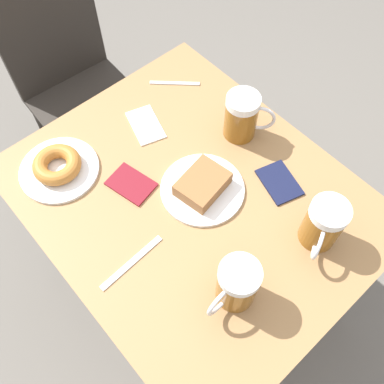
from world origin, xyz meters
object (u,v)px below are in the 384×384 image
at_px(chair, 71,75).
at_px(knife, 132,262).
at_px(plate_with_donut, 58,167).
at_px(beer_mug_right, 242,116).
at_px(passport_far_edge, 131,184).
at_px(beer_mug_center, 236,285).
at_px(passport_near_edge, 279,182).
at_px(plate_with_cake, 202,186).
at_px(napkin_folded, 146,125).
at_px(beer_mug_left, 323,224).
at_px(fork, 175,83).

bearing_deg(chair, knife, -108.22).
distance_m(chair, plate_with_donut, 0.64).
height_order(beer_mug_right, passport_far_edge, beer_mug_right).
height_order(beer_mug_center, passport_near_edge, beer_mug_center).
relative_size(beer_mug_center, passport_near_edge, 1.02).
height_order(beer_mug_center, beer_mug_right, same).
distance_m(plate_with_donut, beer_mug_right, 0.54).
height_order(knife, passport_far_edge, passport_far_edge).
relative_size(chair, passport_near_edge, 6.11).
xyz_separation_m(knife, passport_far_edge, (0.14, 0.19, 0.00)).
bearing_deg(beer_mug_right, plate_with_cake, -161.44).
height_order(plate_with_cake, napkin_folded, plate_with_cake).
bearing_deg(plate_with_donut, knife, -92.67).
height_order(plate_with_cake, beer_mug_left, beer_mug_left).
height_order(napkin_folded, passport_far_edge, passport_far_edge).
xyz_separation_m(plate_with_cake, passport_near_edge, (0.18, -0.13, -0.02)).
xyz_separation_m(beer_mug_left, beer_mug_center, (-0.27, 0.03, 0.00)).
relative_size(beer_mug_right, passport_far_edge, 1.04).
bearing_deg(chair, fork, -69.42).
height_order(plate_with_cake, knife, plate_with_cake).
bearing_deg(beer_mug_center, passport_near_edge, 24.11).
bearing_deg(passport_far_edge, beer_mug_left, -59.78).
bearing_deg(beer_mug_right, chair, 102.38).
relative_size(beer_mug_center, napkin_folded, 0.94).
bearing_deg(chair, passport_far_edge, -102.97).
xyz_separation_m(beer_mug_right, fork, (-0.01, 0.29, -0.07)).
height_order(plate_with_donut, beer_mug_right, beer_mug_right).
distance_m(chair, passport_far_edge, 0.74).
bearing_deg(passport_near_edge, chair, 97.22).
height_order(beer_mug_right, napkin_folded, beer_mug_right).
distance_m(beer_mug_left, beer_mug_right, 0.39).
relative_size(chair, plate_with_cake, 3.80).
distance_m(plate_with_cake, fork, 0.42).
bearing_deg(beer_mug_center, knife, 120.41).
distance_m(beer_mug_left, passport_near_edge, 0.20).
bearing_deg(plate_with_cake, beer_mug_center, -117.89).
distance_m(fork, knife, 0.63).
xyz_separation_m(plate_with_donut, passport_near_edge, (0.44, -0.45, -0.02)).
xyz_separation_m(plate_with_cake, fork, (0.21, 0.36, -0.02)).
xyz_separation_m(napkin_folded, passport_far_edge, (-0.16, -0.14, 0.00)).
distance_m(beer_mug_right, knife, 0.52).
bearing_deg(beer_mug_center, beer_mug_right, 43.37).
height_order(plate_with_donut, passport_far_edge, plate_with_donut).
bearing_deg(passport_near_edge, knife, 169.15).
relative_size(plate_with_cake, beer_mug_right, 1.58).
bearing_deg(chair, passport_near_edge, -80.00).
height_order(plate_with_cake, plate_with_donut, plate_with_cake).
bearing_deg(knife, beer_mug_left, -33.24).
height_order(beer_mug_left, beer_mug_right, same).
relative_size(fork, knife, 0.64).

